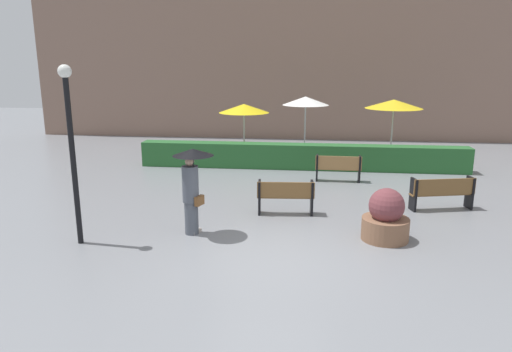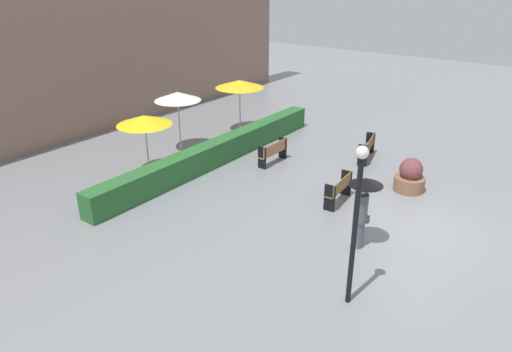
{
  "view_description": "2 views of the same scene",
  "coord_description": "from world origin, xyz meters",
  "px_view_note": "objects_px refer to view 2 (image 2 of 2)",
  "views": [
    {
      "loc": [
        0.8,
        -8.97,
        3.93
      ],
      "look_at": [
        -0.69,
        3.69,
        0.81
      ],
      "focal_mm": 32.65,
      "sensor_mm": 36.0,
      "label": 1
    },
    {
      "loc": [
        -12.66,
        -3.28,
        7.16
      ],
      "look_at": [
        -1.31,
        5.14,
        0.9
      ],
      "focal_mm": 32.8,
      "sensor_mm": 36.0,
      "label": 2
    }
  ],
  "objects_px": {
    "bench_back_row": "(273,151)",
    "planter_pot": "(410,177)",
    "bench_far_right": "(368,147)",
    "patio_umbrella_yellow_far": "(240,84)",
    "patio_umbrella_white": "(178,96)",
    "pedestrian_with_umbrella": "(362,205)",
    "bench_mid_center": "(339,188)",
    "lamp_post": "(356,212)",
    "patio_umbrella_yellow": "(144,120)"
  },
  "relations": [
    {
      "from": "patio_umbrella_yellow",
      "to": "patio_umbrella_white",
      "type": "height_order",
      "value": "patio_umbrella_white"
    },
    {
      "from": "planter_pot",
      "to": "lamp_post",
      "type": "distance_m",
      "value": 7.12
    },
    {
      "from": "bench_back_row",
      "to": "planter_pot",
      "type": "height_order",
      "value": "planter_pot"
    },
    {
      "from": "lamp_post",
      "to": "patio_umbrella_white",
      "type": "relative_size",
      "value": 1.52
    },
    {
      "from": "bench_far_right",
      "to": "patio_umbrella_yellow_far",
      "type": "relative_size",
      "value": 0.71
    },
    {
      "from": "bench_far_right",
      "to": "pedestrian_with_umbrella",
      "type": "height_order",
      "value": "pedestrian_with_umbrella"
    },
    {
      "from": "bench_far_right",
      "to": "planter_pot",
      "type": "distance_m",
      "value": 3.07
    },
    {
      "from": "bench_far_right",
      "to": "patio_umbrella_white",
      "type": "distance_m",
      "value": 8.06
    },
    {
      "from": "pedestrian_with_umbrella",
      "to": "bench_back_row",
      "type": "bearing_deg",
      "value": 56.16
    },
    {
      "from": "pedestrian_with_umbrella",
      "to": "patio_umbrella_white",
      "type": "height_order",
      "value": "patio_umbrella_white"
    },
    {
      "from": "planter_pot",
      "to": "patio_umbrella_yellow",
      "type": "height_order",
      "value": "patio_umbrella_yellow"
    },
    {
      "from": "planter_pot",
      "to": "patio_umbrella_white",
      "type": "bearing_deg",
      "value": 102.07
    },
    {
      "from": "bench_back_row",
      "to": "planter_pot",
      "type": "bearing_deg",
      "value": -81.54
    },
    {
      "from": "bench_back_row",
      "to": "pedestrian_with_umbrella",
      "type": "bearing_deg",
      "value": -123.84
    },
    {
      "from": "bench_mid_center",
      "to": "planter_pot",
      "type": "xyz_separation_m",
      "value": [
        2.35,
        -1.54,
        -0.02
      ]
    },
    {
      "from": "bench_back_row",
      "to": "patio_umbrella_yellow",
      "type": "height_order",
      "value": "patio_umbrella_yellow"
    },
    {
      "from": "bench_far_right",
      "to": "lamp_post",
      "type": "relative_size",
      "value": 0.46
    },
    {
      "from": "bench_mid_center",
      "to": "patio_umbrella_white",
      "type": "distance_m",
      "value": 7.96
    },
    {
      "from": "patio_umbrella_yellow_far",
      "to": "bench_mid_center",
      "type": "bearing_deg",
      "value": -118.01
    },
    {
      "from": "bench_far_right",
      "to": "pedestrian_with_umbrella",
      "type": "relative_size",
      "value": 0.87
    },
    {
      "from": "pedestrian_with_umbrella",
      "to": "patio_umbrella_white",
      "type": "bearing_deg",
      "value": 75.48
    },
    {
      "from": "patio_umbrella_white",
      "to": "patio_umbrella_yellow_far",
      "type": "height_order",
      "value": "patio_umbrella_white"
    },
    {
      "from": "bench_far_right",
      "to": "patio_umbrella_yellow",
      "type": "height_order",
      "value": "patio_umbrella_yellow"
    },
    {
      "from": "bench_back_row",
      "to": "pedestrian_with_umbrella",
      "type": "relative_size",
      "value": 0.75
    },
    {
      "from": "bench_back_row",
      "to": "planter_pot",
      "type": "xyz_separation_m",
      "value": [
        0.78,
        -5.27,
        -0.0
      ]
    },
    {
      "from": "patio_umbrella_white",
      "to": "patio_umbrella_yellow_far",
      "type": "relative_size",
      "value": 1.02
    },
    {
      "from": "bench_mid_center",
      "to": "patio_umbrella_yellow_far",
      "type": "bearing_deg",
      "value": 61.99
    },
    {
      "from": "bench_far_right",
      "to": "patio_umbrella_white",
      "type": "relative_size",
      "value": 0.69
    },
    {
      "from": "bench_back_row",
      "to": "pedestrian_with_umbrella",
      "type": "xyz_separation_m",
      "value": [
        -3.64,
        -5.43,
        0.79
      ]
    },
    {
      "from": "patio_umbrella_yellow",
      "to": "bench_back_row",
      "type": "bearing_deg",
      "value": -41.42
    },
    {
      "from": "pedestrian_with_umbrella",
      "to": "lamp_post",
      "type": "distance_m",
      "value": 2.74
    },
    {
      "from": "bench_far_right",
      "to": "planter_pot",
      "type": "xyz_separation_m",
      "value": [
        -1.87,
        -2.44,
        -0.01
      ]
    },
    {
      "from": "bench_far_right",
      "to": "pedestrian_with_umbrella",
      "type": "bearing_deg",
      "value": -157.6
    },
    {
      "from": "patio_umbrella_white",
      "to": "bench_far_right",
      "type": "bearing_deg",
      "value": -60.57
    },
    {
      "from": "pedestrian_with_umbrella",
      "to": "patio_umbrella_yellow_far",
      "type": "bearing_deg",
      "value": 56.46
    },
    {
      "from": "patio_umbrella_white",
      "to": "bench_back_row",
      "type": "bearing_deg",
      "value": -73.32
    },
    {
      "from": "bench_back_row",
      "to": "pedestrian_with_umbrella",
      "type": "distance_m",
      "value": 6.59
    },
    {
      "from": "pedestrian_with_umbrella",
      "to": "patio_umbrella_yellow_far",
      "type": "height_order",
      "value": "patio_umbrella_yellow_far"
    },
    {
      "from": "patio_umbrella_yellow",
      "to": "patio_umbrella_white",
      "type": "xyz_separation_m",
      "value": [
        2.47,
        0.76,
        0.26
      ]
    },
    {
      "from": "planter_pot",
      "to": "patio_umbrella_yellow",
      "type": "xyz_separation_m",
      "value": [
        -4.45,
        8.51,
        1.61
      ]
    },
    {
      "from": "bench_back_row",
      "to": "patio_umbrella_yellow",
      "type": "relative_size",
      "value": 0.67
    },
    {
      "from": "bench_back_row",
      "to": "bench_mid_center",
      "type": "distance_m",
      "value": 4.05
    },
    {
      "from": "bench_far_right",
      "to": "patio_umbrella_white",
      "type": "height_order",
      "value": "patio_umbrella_white"
    },
    {
      "from": "bench_mid_center",
      "to": "patio_umbrella_yellow_far",
      "type": "xyz_separation_m",
      "value": [
        3.85,
        7.24,
        1.8
      ]
    },
    {
      "from": "bench_mid_center",
      "to": "lamp_post",
      "type": "relative_size",
      "value": 0.39
    },
    {
      "from": "bench_far_right",
      "to": "pedestrian_with_umbrella",
      "type": "distance_m",
      "value": 6.86
    },
    {
      "from": "bench_mid_center",
      "to": "patio_umbrella_white",
      "type": "relative_size",
      "value": 0.59
    },
    {
      "from": "bench_far_right",
      "to": "patio_umbrella_white",
      "type": "bearing_deg",
      "value": 119.43
    },
    {
      "from": "bench_back_row",
      "to": "lamp_post",
      "type": "distance_m",
      "value": 8.9
    },
    {
      "from": "bench_far_right",
      "to": "lamp_post",
      "type": "height_order",
      "value": "lamp_post"
    }
  ]
}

